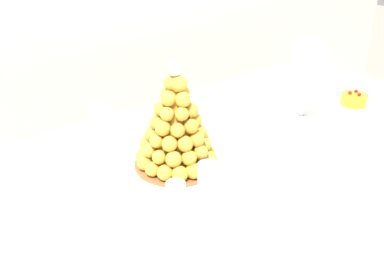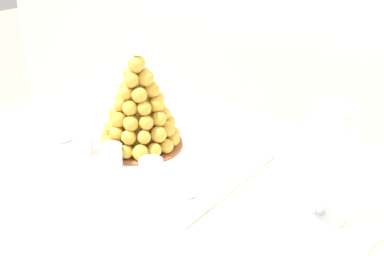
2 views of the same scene
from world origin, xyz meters
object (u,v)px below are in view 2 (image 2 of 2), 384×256
(serving_tray, at_px, (141,151))
(dessert_cup_mid_right, at_px, (151,170))
(dessert_cup_mid_left, at_px, (84,147))
(macaron_goblet, at_px, (329,153))
(wine_glass, at_px, (163,82))
(dessert_cup_centre, at_px, (111,156))
(croquembouche, at_px, (139,108))
(dessert_cup_right, at_px, (186,184))
(creme_brulee_ramekin, at_px, (103,121))
(dessert_cup_left, at_px, (61,131))

(serving_tray, relative_size, dessert_cup_mid_right, 10.24)
(dessert_cup_mid_left, relative_size, macaron_goblet, 0.19)
(dessert_cup_mid_left, relative_size, dessert_cup_mid_right, 0.80)
(dessert_cup_mid_left, height_order, wine_glass, wine_glass)
(dessert_cup_mid_right, bearing_deg, dessert_cup_centre, -173.41)
(croquembouche, height_order, macaron_goblet, croquembouche)
(dessert_cup_centre, xyz_separation_m, dessert_cup_mid_right, (0.13, 0.02, -0.00))
(dessert_cup_mid_right, relative_size, wine_glass, 0.41)
(dessert_cup_right, relative_size, macaron_goblet, 0.21)
(croquembouche, xyz_separation_m, wine_glass, (-0.11, 0.24, -0.01))
(serving_tray, relative_size, creme_brulee_ramekin, 7.76)
(dessert_cup_left, relative_size, dessert_cup_mid_right, 0.97)
(macaron_goblet, bearing_deg, serving_tray, -177.11)
(dessert_cup_centre, bearing_deg, macaron_goblet, 14.24)
(dessert_cup_left, relative_size, dessert_cup_right, 1.05)
(creme_brulee_ramekin, bearing_deg, dessert_cup_centre, -38.25)
(croquembouche, distance_m, dessert_cup_mid_left, 0.19)
(dessert_cup_mid_left, height_order, creme_brulee_ramekin, dessert_cup_mid_left)
(dessert_cup_right, bearing_deg, dessert_cup_mid_right, 178.30)
(dessert_cup_right, distance_m, wine_glass, 0.52)
(dessert_cup_mid_right, height_order, macaron_goblet, macaron_goblet)
(dessert_cup_mid_right, distance_m, creme_brulee_ramekin, 0.37)
(creme_brulee_ramekin, relative_size, wine_glass, 0.54)
(serving_tray, bearing_deg, macaron_goblet, 2.89)
(croquembouche, height_order, dessert_cup_centre, croquembouche)
(dessert_cup_right, distance_m, creme_brulee_ramekin, 0.48)
(dessert_cup_centre, distance_m, macaron_goblet, 0.57)
(dessert_cup_centre, distance_m, creme_brulee_ramekin, 0.27)
(croquembouche, relative_size, creme_brulee_ramekin, 3.73)
(croquembouche, bearing_deg, dessert_cup_centre, -84.45)
(dessert_cup_mid_right, relative_size, macaron_goblet, 0.23)
(macaron_goblet, bearing_deg, dessert_cup_mid_right, -163.44)
(dessert_cup_left, distance_m, dessert_cup_mid_left, 0.13)
(croquembouche, height_order, dessert_cup_right, croquembouche)
(dessert_cup_mid_left, xyz_separation_m, macaron_goblet, (0.65, 0.14, 0.14))
(creme_brulee_ramekin, relative_size, macaron_goblet, 0.31)
(dessert_cup_left, relative_size, creme_brulee_ramekin, 0.73)
(dessert_cup_mid_left, distance_m, dessert_cup_right, 0.36)
(dessert_cup_mid_left, distance_m, macaron_goblet, 0.68)
(dessert_cup_left, xyz_separation_m, creme_brulee_ramekin, (0.02, 0.15, -0.01))
(croquembouche, height_order, dessert_cup_left, croquembouche)
(dessert_cup_left, xyz_separation_m, dessert_cup_mid_left, (0.13, -0.02, -0.00))
(dessert_cup_left, distance_m, dessert_cup_centre, 0.24)
(dessert_cup_mid_left, bearing_deg, macaron_goblet, 12.03)
(croquembouche, bearing_deg, creme_brulee_ramekin, 170.29)
(creme_brulee_ramekin, height_order, wine_glass, wine_glass)
(serving_tray, height_order, dessert_cup_mid_left, dessert_cup_mid_left)
(dessert_cup_left, height_order, dessert_cup_mid_right, dessert_cup_left)
(dessert_cup_centre, bearing_deg, dessert_cup_left, 175.23)
(dessert_cup_mid_left, bearing_deg, serving_tray, 44.23)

